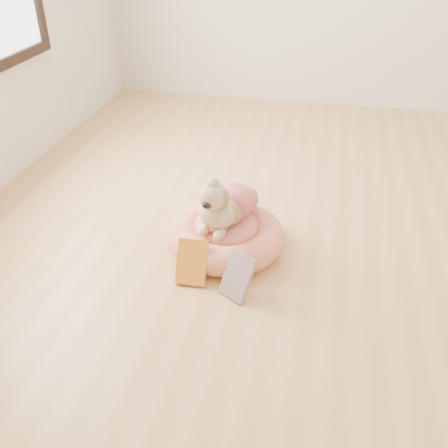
% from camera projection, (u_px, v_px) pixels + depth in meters
% --- Properties ---
extents(floor, '(4.50, 4.50, 0.00)m').
position_uv_depth(floor, '(342.00, 260.00, 2.37)').
color(floor, tan).
rests_on(floor, ground).
extents(pet_bed, '(0.57, 0.57, 0.15)m').
position_uv_depth(pet_bed, '(226.00, 236.00, 2.42)').
color(pet_bed, '#F0785E').
rests_on(pet_bed, floor).
extents(dog, '(0.37, 0.46, 0.29)m').
position_uv_depth(dog, '(225.00, 195.00, 2.31)').
color(dog, brown).
rests_on(dog, pet_bed).
extents(book_yellow, '(0.14, 0.13, 0.19)m').
position_uv_depth(book_yellow, '(192.00, 262.00, 2.21)').
color(book_yellow, gold).
rests_on(book_yellow, floor).
extents(book_white, '(0.17, 0.16, 0.19)m').
position_uv_depth(book_white, '(237.00, 276.00, 2.12)').
color(book_white, white).
rests_on(book_white, floor).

